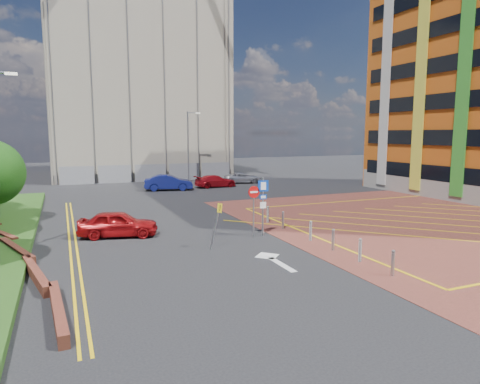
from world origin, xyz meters
TOP-DOWN VIEW (x-y plane):
  - ground at (0.00, 0.00)m, footprint 140.00×140.00m
  - forecourt at (14.00, 0.00)m, footprint 26.00×26.00m
  - retaining_wall at (-11.80, 2.00)m, footprint 6.06×20.33m
  - lamp_back at (4.08, 28.00)m, footprint 1.53×0.16m
  - sign_cluster at (0.30, 0.98)m, footprint 1.17×0.12m
  - warning_sign at (-2.69, -0.55)m, footprint 0.71×0.41m
  - bollard_row at (2.30, -1.67)m, footprint 0.14×11.14m
  - construction_building at (0.00, 40.00)m, footprint 21.20×19.20m
  - construction_fence at (1.00, 30.00)m, footprint 21.60×0.06m
  - car_red_left at (-6.81, 3.83)m, footprint 4.46×2.63m
  - car_blue_back at (0.13, 21.52)m, footprint 4.90×2.61m
  - car_red_back at (5.20, 22.08)m, footprint 4.43×2.00m
  - car_silver_back at (9.29, 24.40)m, footprint 4.56×2.99m

SIDE VIEW (x-z plane):
  - ground at x=0.00m, z-range 0.00..0.00m
  - forecourt at x=14.00m, z-range 0.00..0.02m
  - retaining_wall at x=-11.80m, z-range 0.00..0.40m
  - bollard_row at x=2.30m, z-range 0.02..0.92m
  - car_silver_back at x=9.29m, z-range 0.00..1.16m
  - car_red_back at x=5.20m, z-range 0.00..1.26m
  - car_red_left at x=-6.81m, z-range 0.00..1.42m
  - car_blue_back at x=0.13m, z-range 0.00..1.53m
  - construction_fence at x=1.00m, z-range 0.00..2.00m
  - warning_sign at x=-2.69m, z-range 0.30..2.55m
  - sign_cluster at x=0.30m, z-range 0.35..3.55m
  - lamp_back at x=4.08m, z-range 0.36..8.36m
  - construction_building at x=0.00m, z-range 0.00..22.00m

